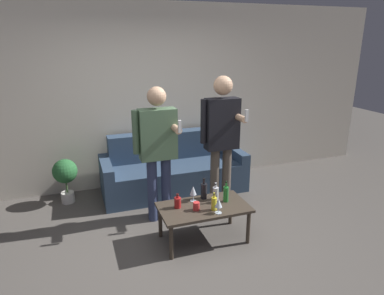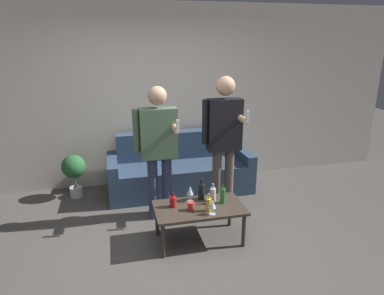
{
  "view_description": "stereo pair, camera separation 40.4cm",
  "coord_description": "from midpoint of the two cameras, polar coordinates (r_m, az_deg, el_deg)",
  "views": [
    {
      "loc": [
        -0.98,
        -2.87,
        2.17
      ],
      "look_at": [
        0.31,
        0.77,
        0.95
      ],
      "focal_mm": 32.0,
      "sensor_mm": 36.0,
      "label": 1
    },
    {
      "loc": [
        -0.59,
        -2.99,
        2.17
      ],
      "look_at": [
        0.31,
        0.77,
        0.95
      ],
      "focal_mm": 32.0,
      "sensor_mm": 36.0,
      "label": 2
    }
  ],
  "objects": [
    {
      "name": "coffee_table",
      "position": [
        3.83,
        4.29,
        -10.51
      ],
      "size": [
        0.98,
        0.55,
        0.42
      ],
      "color": "#3D3328",
      "rests_on": "ground_plane"
    },
    {
      "name": "bottle_red",
      "position": [
        3.88,
        8.16,
        -7.92
      ],
      "size": [
        0.06,
        0.06,
        0.24
      ],
      "color": "#23752D",
      "rests_on": "coffee_table"
    },
    {
      "name": "potted_plant",
      "position": [
        5.04,
        -16.96,
        -3.57
      ],
      "size": [
        0.33,
        0.33,
        0.63
      ],
      "color": "silver",
      "rests_on": "ground_plane"
    },
    {
      "name": "couch",
      "position": [
        5.13,
        0.17,
        -3.83
      ],
      "size": [
        2.09,
        0.81,
        0.85
      ],
      "color": "#334760",
      "rests_on": "ground_plane"
    },
    {
      "name": "wine_glass_near",
      "position": [
        3.62,
        6.66,
        -9.5
      ],
      "size": [
        0.08,
        0.08,
        0.16
      ],
      "color": "silver",
      "rests_on": "coffee_table"
    },
    {
      "name": "bottle_orange",
      "position": [
        3.93,
        6.48,
        -7.76
      ],
      "size": [
        0.07,
        0.07,
        0.2
      ],
      "color": "silver",
      "rests_on": "coffee_table"
    },
    {
      "name": "person_standing_left",
      "position": [
        4.09,
        -2.83,
        0.56
      ],
      "size": [
        0.52,
        0.43,
        1.67
      ],
      "color": "navy",
      "rests_on": "ground_plane"
    },
    {
      "name": "ground_plane",
      "position": [
        3.73,
        1.32,
        -18.07
      ],
      "size": [
        16.0,
        16.0,
        0.0
      ],
      "primitive_type": "plane",
      "color": "#514C47"
    },
    {
      "name": "wall_back",
      "position": [
        5.21,
        -4.66,
        8.42
      ],
      "size": [
        8.0,
        0.06,
        2.7
      ],
      "color": "beige",
      "rests_on": "ground_plane"
    },
    {
      "name": "bottle_dark",
      "position": [
        3.94,
        4.53,
        -7.29
      ],
      "size": [
        0.07,
        0.07,
        0.25
      ],
      "color": "black",
      "rests_on": "coffee_table"
    },
    {
      "name": "bottle_green",
      "position": [
        3.77,
        -0.09,
        -9.04
      ],
      "size": [
        0.08,
        0.08,
        0.16
      ],
      "color": "#B21E1E",
      "rests_on": "coffee_table"
    },
    {
      "name": "bottle_yellow",
      "position": [
        3.7,
        5.96,
        -9.44
      ],
      "size": [
        0.06,
        0.06,
        0.2
      ],
      "color": "yellow",
      "rests_on": "coffee_table"
    },
    {
      "name": "person_standing_right",
      "position": [
        4.27,
        8.04,
        2.15
      ],
      "size": [
        0.49,
        0.45,
        1.76
      ],
      "color": "brown",
      "rests_on": "ground_plane"
    },
    {
      "name": "wine_glass_far",
      "position": [
        3.88,
        2.68,
        -7.28
      ],
      "size": [
        0.08,
        0.08,
        0.18
      ],
      "color": "silver",
      "rests_on": "coffee_table"
    },
    {
      "name": "cup_on_table",
      "position": [
        3.71,
        2.98,
        -9.82
      ],
      "size": [
        0.07,
        0.07,
        0.09
      ],
      "color": "red",
      "rests_on": "coffee_table"
    }
  ]
}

